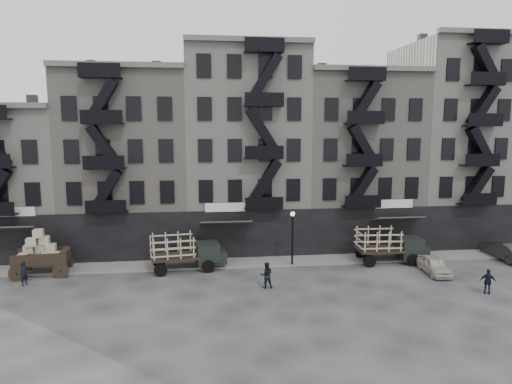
{
  "coord_description": "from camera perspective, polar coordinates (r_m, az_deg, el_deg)",
  "views": [
    {
      "loc": [
        -3.71,
        -30.75,
        10.84
      ],
      "look_at": [
        0.36,
        4.0,
        5.62
      ],
      "focal_mm": 32.0,
      "sensor_mm": 36.0,
      "label": 1
    }
  ],
  "objects": [
    {
      "name": "pedestrian_west",
      "position": [
        35.06,
        -27.0,
        -9.03
      ],
      "size": [
        0.66,
        0.74,
        1.69
      ],
      "primitive_type": "imported",
      "rotation": [
        0.0,
        0.0,
        1.03
      ],
      "color": "black",
      "rests_on": "ground"
    },
    {
      "name": "building_west",
      "position": [
        43.99,
        -28.37,
        1.15
      ],
      "size": [
        10.0,
        11.35,
        13.2
      ],
      "color": "#AFAAA0",
      "rests_on": "ground"
    },
    {
      "name": "car_east",
      "position": [
        36.18,
        21.4,
        -8.52
      ],
      "size": [
        1.72,
        3.76,
        1.25
      ],
      "primitive_type": "imported",
      "rotation": [
        0.0,
        0.0,
        -0.07
      ],
      "color": "beige",
      "rests_on": "ground"
    },
    {
      "name": "building_east",
      "position": [
        47.03,
        23.72,
        5.54
      ],
      "size": [
        10.0,
        11.35,
        19.2
      ],
      "color": "#AFAAA0",
      "rests_on": "ground"
    },
    {
      "name": "building_midwest",
      "position": [
        41.2,
        -15.47,
        3.53
      ],
      "size": [
        10.0,
        11.35,
        16.2
      ],
      "color": "gray",
      "rests_on": "ground"
    },
    {
      "name": "lamp_post",
      "position": [
        34.96,
        4.58,
        -4.86
      ],
      "size": [
        0.36,
        0.36,
        4.28
      ],
      "color": "black",
      "rests_on": "ground"
    },
    {
      "name": "policeman",
      "position": [
        33.35,
        27.01,
        -9.95
      ],
      "size": [
        1.03,
        0.83,
        1.64
      ],
      "primitive_type": "imported",
      "rotation": [
        0.0,
        0.0,
        2.62
      ],
      "color": "black",
      "rests_on": "ground"
    },
    {
      "name": "ground",
      "position": [
        32.82,
        0.19,
        -10.8
      ],
      "size": [
        140.0,
        140.0,
        0.0
      ],
      "primitive_type": "plane",
      "color": "#38383A",
      "rests_on": "ground"
    },
    {
      "name": "car_far",
      "position": [
        42.13,
        28.74,
        -6.45
      ],
      "size": [
        1.69,
        4.53,
        1.48
      ],
      "primitive_type": "imported",
      "rotation": [
        0.0,
        0.0,
        3.17
      ],
      "color": "black",
      "rests_on": "ground"
    },
    {
      "name": "stake_truck_west",
      "position": [
        34.63,
        -8.78,
        -7.13
      ],
      "size": [
        5.73,
        2.9,
        2.76
      ],
      "rotation": [
        0.0,
        0.0,
        0.14
      ],
      "color": "black",
      "rests_on": "ground"
    },
    {
      "name": "building_center",
      "position": [
        40.81,
        -1.46,
        5.2
      ],
      "size": [
        10.0,
        11.35,
        18.2
      ],
      "color": "#AFAAA0",
      "rests_on": "ground"
    },
    {
      "name": "building_mideast",
      "position": [
        42.96,
        11.98,
        3.85
      ],
      "size": [
        10.0,
        11.35,
        16.2
      ],
      "color": "gray",
      "rests_on": "ground"
    },
    {
      "name": "sidewalk",
      "position": [
        36.33,
        -0.53,
        -8.75
      ],
      "size": [
        55.0,
        2.5,
        0.15
      ],
      "primitive_type": "cube",
      "color": "slate",
      "rests_on": "ground"
    },
    {
      "name": "pedestrian_mid",
      "position": [
        30.88,
        1.29,
        -10.34
      ],
      "size": [
        0.87,
        0.68,
        1.76
      ],
      "primitive_type": "imported",
      "rotation": [
        0.0,
        0.0,
        3.16
      ],
      "color": "black",
      "rests_on": "ground"
    },
    {
      "name": "stake_truck_east",
      "position": [
        37.52,
        16.38,
        -6.15
      ],
      "size": [
        5.59,
        2.46,
        2.77
      ],
      "rotation": [
        0.0,
        0.0,
        -0.03
      ],
      "color": "black",
      "rests_on": "ground"
    },
    {
      "name": "wagon",
      "position": [
        36.49,
        -25.45,
        -6.51
      ],
      "size": [
        4.17,
        2.54,
        3.36
      ],
      "rotation": [
        0.0,
        0.0,
        0.11
      ],
      "color": "black",
      "rests_on": "ground"
    }
  ]
}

